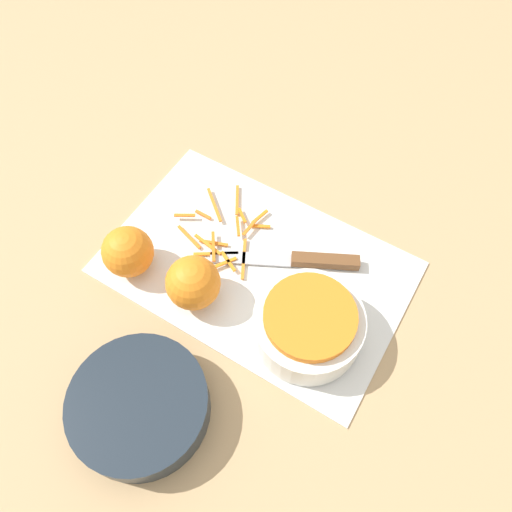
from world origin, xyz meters
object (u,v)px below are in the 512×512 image
(bowl_speckled, at_px, (308,325))
(orange_left, at_px, (128,252))
(bowl_dark, at_px, (140,406))
(orange_right, at_px, (193,283))
(knife, at_px, (310,260))

(bowl_speckled, bearing_deg, orange_left, 7.73)
(bowl_dark, relative_size, orange_right, 2.27)
(bowl_dark, distance_m, knife, 0.33)
(orange_right, bearing_deg, bowl_speckled, -169.53)
(orange_left, bearing_deg, bowl_dark, 131.44)
(bowl_speckled, distance_m, bowl_dark, 0.25)
(knife, distance_m, orange_left, 0.28)
(orange_right, bearing_deg, knife, -130.84)
(bowl_speckled, height_order, bowl_dark, bowl_speckled)
(bowl_speckled, relative_size, bowl_dark, 0.85)
(bowl_dark, bearing_deg, orange_right, -78.65)
(orange_left, bearing_deg, knife, -148.04)
(knife, bearing_deg, orange_left, 4.76)
(bowl_speckled, bearing_deg, orange_right, 10.47)
(knife, distance_m, orange_right, 0.19)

